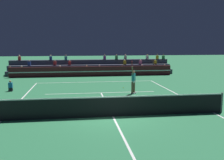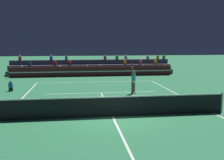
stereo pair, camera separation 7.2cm
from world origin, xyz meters
TOP-DOWN VIEW (x-y plane):
  - ground_plane at (0.00, 0.00)m, footprint 120.00×120.00m
  - court_lines at (0.00, 0.00)m, footprint 11.10×23.90m
  - tennis_net at (0.00, 0.00)m, footprint 12.00×0.10m
  - sponsor_banner_wall at (0.00, 16.18)m, footprint 18.00×0.26m
  - bleacher_stand at (0.02, 18.71)m, footprint 19.23×2.85m
  - ball_kid_courtside at (-6.92, 8.06)m, footprint 0.30×0.36m
  - tennis_player at (2.35, 5.79)m, footprint 0.57×0.81m
  - tennis_ball at (2.05, 8.27)m, footprint 0.07×0.07m

SIDE VIEW (x-z plane):
  - ground_plane at x=0.00m, z-range 0.00..0.00m
  - court_lines at x=0.00m, z-range 0.00..0.01m
  - tennis_ball at x=2.05m, z-range 0.00..0.07m
  - ball_kid_courtside at x=-6.92m, z-range -0.09..0.75m
  - tennis_net at x=0.00m, z-range -0.01..1.09m
  - sponsor_banner_wall at x=0.00m, z-range 0.00..1.10m
  - bleacher_stand at x=0.02m, z-range -0.49..1.79m
  - tennis_player at x=2.35m, z-range -0.26..2.24m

